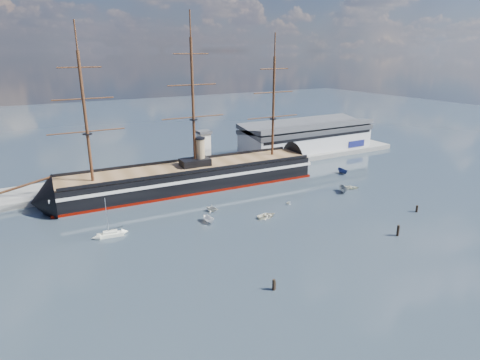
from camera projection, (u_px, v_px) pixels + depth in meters
ground at (240, 201)px, 127.43m from camera, size 600.00×600.00×0.00m
quay at (218, 169)px, 161.94m from camera, size 180.00×18.00×2.00m
warehouse at (306, 136)px, 185.28m from camera, size 63.00×21.00×11.60m
quay_tower at (204, 149)px, 153.18m from camera, size 5.00×5.00×15.00m
warship at (186, 178)px, 138.01m from camera, size 113.26×20.64×53.94m
sailboat at (110, 234)px, 103.20m from camera, size 6.91×3.07×10.67m
motorboat_a at (209, 223)px, 111.70m from camera, size 5.90×2.35×2.33m
motorboat_b at (267, 217)px, 115.24m from camera, size 1.42×3.56×1.66m
motorboat_c at (343, 192)px, 135.64m from camera, size 6.78×5.16×2.58m
motorboat_d at (212, 211)px, 119.46m from camera, size 7.05×5.96×2.41m
motorboat_e at (352, 189)px, 139.23m from camera, size 2.89×3.15×1.43m
motorboat_f at (343, 174)px, 156.26m from camera, size 6.25×2.64×2.45m
motorboat_g at (288, 204)px, 125.33m from camera, size 2.13×3.35×1.14m
piling_near_left at (274, 290)px, 80.26m from camera, size 0.64×0.64×3.05m
piling_near_right at (397, 236)px, 103.72m from camera, size 0.64×0.64×3.68m
piling_far_right at (416, 212)px, 119.03m from camera, size 0.64×0.64×2.83m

